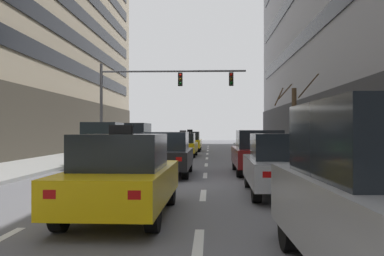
# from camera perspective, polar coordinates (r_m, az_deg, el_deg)

# --- Properties ---
(ground_plane) EXTENTS (120.00, 120.00, 0.00)m
(ground_plane) POSITION_cam_1_polar(r_m,az_deg,el_deg) (14.70, -4.57, -7.12)
(ground_plane) COLOR slate
(sidewalk_right) EXTENTS (3.87, 80.00, 0.14)m
(sidewalk_right) POSITION_cam_1_polar(r_m,az_deg,el_deg) (15.40, 21.23, -6.53)
(sidewalk_right) COLOR gray
(sidewalk_right) RESTS_ON ground
(lane_stripe_l1_s3) EXTENTS (0.16, 2.00, 0.01)m
(lane_stripe_l1_s3) POSITION_cam_1_polar(r_m,az_deg,el_deg) (12.10, -13.92, -8.57)
(lane_stripe_l1_s3) COLOR silver
(lane_stripe_l1_s3) RESTS_ON ground
(lane_stripe_l1_s4) EXTENTS (0.16, 2.00, 0.01)m
(lane_stripe_l1_s4) POSITION_cam_1_polar(r_m,az_deg,el_deg) (16.92, -9.14, -6.21)
(lane_stripe_l1_s4) COLOR silver
(lane_stripe_l1_s4) RESTS_ON ground
(lane_stripe_l1_s5) EXTENTS (0.16, 2.00, 0.01)m
(lane_stripe_l1_s5) POSITION_cam_1_polar(r_m,az_deg,el_deg) (21.82, -6.50, -4.88)
(lane_stripe_l1_s5) COLOR silver
(lane_stripe_l1_s5) RESTS_ON ground
(lane_stripe_l1_s6) EXTENTS (0.16, 2.00, 0.01)m
(lane_stripe_l1_s6) POSITION_cam_1_polar(r_m,az_deg,el_deg) (26.76, -4.85, -4.03)
(lane_stripe_l1_s6) COLOR silver
(lane_stripe_l1_s6) RESTS_ON ground
(lane_stripe_l1_s7) EXTENTS (0.16, 2.00, 0.01)m
(lane_stripe_l1_s7) POSITION_cam_1_polar(r_m,az_deg,el_deg) (31.72, -3.71, -3.45)
(lane_stripe_l1_s7) COLOR silver
(lane_stripe_l1_s7) RESTS_ON ground
(lane_stripe_l1_s8) EXTENTS (0.16, 2.00, 0.01)m
(lane_stripe_l1_s8) POSITION_cam_1_polar(r_m,az_deg,el_deg) (36.68, -2.88, -3.02)
(lane_stripe_l1_s8) COLOR silver
(lane_stripe_l1_s8) RESTS_ON ground
(lane_stripe_l1_s9) EXTENTS (0.16, 2.00, 0.01)m
(lane_stripe_l1_s9) POSITION_cam_1_polar(r_m,az_deg,el_deg) (41.66, -2.25, -2.69)
(lane_stripe_l1_s9) COLOR silver
(lane_stripe_l1_s9) RESTS_ON ground
(lane_stripe_l1_s10) EXTENTS (0.16, 2.00, 0.01)m
(lane_stripe_l1_s10) POSITION_cam_1_polar(r_m,az_deg,el_deg) (46.64, -1.75, -2.44)
(lane_stripe_l1_s10) COLOR silver
(lane_stripe_l1_s10) RESTS_ON ground
(lane_stripe_l2_s2) EXTENTS (0.16, 2.00, 0.01)m
(lane_stripe_l2_s2) POSITION_cam_1_polar(r_m,az_deg,el_deg) (6.72, 0.83, -15.33)
(lane_stripe_l2_s2) COLOR silver
(lane_stripe_l2_s2) RESTS_ON ground
(lane_stripe_l2_s3) EXTENTS (0.16, 2.00, 0.01)m
(lane_stripe_l2_s3) POSITION_cam_1_polar(r_m,az_deg,el_deg) (11.62, 1.51, -8.92)
(lane_stripe_l2_s3) COLOR silver
(lane_stripe_l2_s3) RESTS_ON ground
(lane_stripe_l2_s4) EXTENTS (0.16, 2.00, 0.01)m
(lane_stripe_l2_s4) POSITION_cam_1_polar(r_m,az_deg,el_deg) (16.58, 1.77, -6.33)
(lane_stripe_l2_s4) COLOR silver
(lane_stripe_l2_s4) RESTS_ON ground
(lane_stripe_l2_s5) EXTENTS (0.16, 2.00, 0.01)m
(lane_stripe_l2_s5) POSITION_cam_1_polar(r_m,az_deg,el_deg) (21.56, 1.92, -4.93)
(lane_stripe_l2_s5) COLOR silver
(lane_stripe_l2_s5) RESTS_ON ground
(lane_stripe_l2_s6) EXTENTS (0.16, 2.00, 0.01)m
(lane_stripe_l2_s6) POSITION_cam_1_polar(r_m,az_deg,el_deg) (26.55, 2.00, -4.06)
(lane_stripe_l2_s6) COLOR silver
(lane_stripe_l2_s6) RESTS_ON ground
(lane_stripe_l2_s7) EXTENTS (0.16, 2.00, 0.01)m
(lane_stripe_l2_s7) POSITION_cam_1_polar(r_m,az_deg,el_deg) (31.54, 2.06, -3.46)
(lane_stripe_l2_s7) COLOR silver
(lane_stripe_l2_s7) RESTS_ON ground
(lane_stripe_l2_s8) EXTENTS (0.16, 2.00, 0.01)m
(lane_stripe_l2_s8) POSITION_cam_1_polar(r_m,az_deg,el_deg) (36.53, 2.11, -3.03)
(lane_stripe_l2_s8) COLOR silver
(lane_stripe_l2_s8) RESTS_ON ground
(lane_stripe_l2_s9) EXTENTS (0.16, 2.00, 0.01)m
(lane_stripe_l2_s9) POSITION_cam_1_polar(r_m,az_deg,el_deg) (41.53, 2.14, -2.70)
(lane_stripe_l2_s9) COLOR silver
(lane_stripe_l2_s9) RESTS_ON ground
(lane_stripe_l2_s10) EXTENTS (0.16, 2.00, 0.01)m
(lane_stripe_l2_s10) POSITION_cam_1_polar(r_m,az_deg,el_deg) (46.52, 2.17, -2.44)
(lane_stripe_l2_s10) COLOR silver
(lane_stripe_l2_s10) RESTS_ON ground
(car_driving_0) EXTENTS (1.90, 4.49, 1.68)m
(car_driving_0) POSITION_cam_1_polar(r_m,az_deg,el_deg) (16.53, -3.44, -3.49)
(car_driving_0) COLOR black
(car_driving_0) RESTS_ON ground
(car_driving_1) EXTENTS (2.12, 4.68, 2.23)m
(car_driving_1) POSITION_cam_1_polar(r_m,az_deg,el_deg) (29.28, -7.54, -1.55)
(car_driving_1) COLOR black
(car_driving_1) RESTS_ON ground
(taxi_driving_2) EXTENTS (1.84, 4.21, 1.73)m
(taxi_driving_2) POSITION_cam_1_polar(r_m,az_deg,el_deg) (28.28, -1.19, -2.27)
(taxi_driving_2) COLOR black
(taxi_driving_2) RESTS_ON ground
(taxi_driving_3) EXTENTS (1.92, 4.47, 1.85)m
(taxi_driving_3) POSITION_cam_1_polar(r_m,az_deg,el_deg) (8.78, -9.25, -6.33)
(taxi_driving_3) COLOR black
(taxi_driving_3) RESTS_ON ground
(taxi_driving_4) EXTENTS (1.88, 4.36, 1.80)m
(taxi_driving_4) POSITION_cam_1_polar(r_m,az_deg,el_deg) (35.53, -0.27, -1.82)
(taxi_driving_4) COLOR black
(taxi_driving_4) RESTS_ON ground
(car_driving_5) EXTENTS (2.03, 4.45, 2.11)m
(car_driving_5) POSITION_cam_1_polar(r_m,az_deg,el_deg) (20.83, -11.77, -2.20)
(car_driving_5) COLOR black
(car_driving_5) RESTS_ON ground
(car_parked_0) EXTENTS (1.90, 4.34, 2.08)m
(car_parked_0) POSITION_cam_1_polar(r_m,az_deg,el_deg) (5.35, 24.05, -7.92)
(car_parked_0) COLOR black
(car_parked_0) RESTS_ON ground
(car_parked_1) EXTENTS (1.93, 4.45, 1.65)m
(car_parked_1) POSITION_cam_1_polar(r_m,az_deg,el_deg) (11.83, 11.94, -4.81)
(car_parked_1) COLOR black
(car_parked_1) RESTS_ON ground
(car_parked_2) EXTENTS (1.96, 4.67, 1.75)m
(car_parked_2) POSITION_cam_1_polar(r_m,az_deg,el_deg) (17.37, 8.87, -3.22)
(car_parked_2) COLOR black
(car_parked_2) RESTS_ON ground
(traffic_signal_0) EXTENTS (9.31, 0.35, 5.87)m
(traffic_signal_0) POSITION_cam_1_polar(r_m,az_deg,el_deg) (27.36, -5.17, 5.16)
(traffic_signal_0) COLOR #4C4C51
(traffic_signal_0) RESTS_ON sidewalk_left
(street_tree_1) EXTENTS (2.34, 1.71, 4.60)m
(street_tree_1) POSITION_cam_1_polar(r_m,az_deg,el_deg) (23.69, 13.46, 0.94)
(street_tree_1) COLOR #4C3823
(street_tree_1) RESTS_ON sidewalk_right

